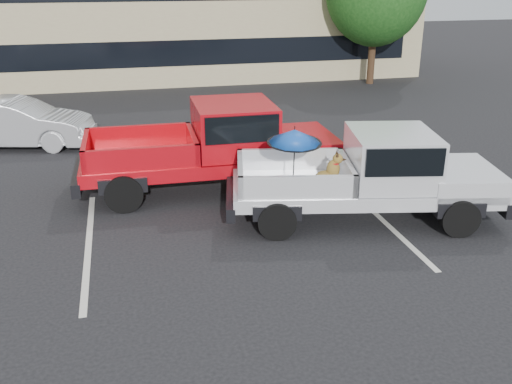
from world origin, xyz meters
TOP-DOWN VIEW (x-y plane):
  - ground at (0.00, 0.00)m, footprint 90.00×90.00m
  - stripe_left at (-3.00, 2.00)m, footprint 0.12×5.00m
  - stripe_right at (3.00, 2.00)m, footprint 0.12×5.00m
  - motel_building at (2.00, 20.99)m, footprint 20.40×8.40m
  - silver_pickup at (2.90, 1.93)m, footprint 5.96×3.03m
  - red_pickup at (0.18, 4.49)m, footprint 6.25×2.38m
  - silver_sedan at (-5.21, 9.21)m, footprint 4.54×2.46m

SIDE VIEW (x-z plane):
  - ground at x=0.00m, z-range 0.00..0.00m
  - stripe_left at x=-3.00m, z-range 0.00..0.01m
  - stripe_right at x=3.00m, z-range 0.00..0.01m
  - silver_sedan at x=-5.21m, z-range 0.00..1.42m
  - silver_pickup at x=2.90m, z-range 0.02..2.08m
  - red_pickup at x=0.18m, z-range 0.10..2.14m
  - motel_building at x=2.00m, z-range 0.06..6.36m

